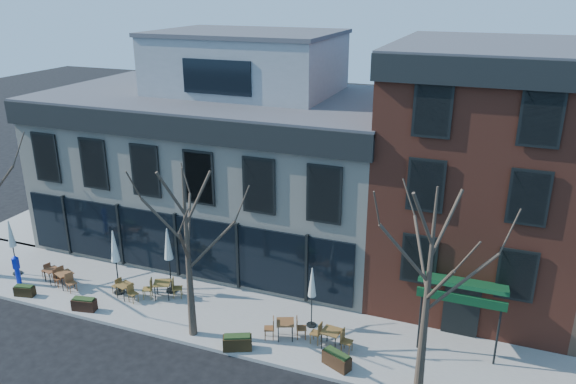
% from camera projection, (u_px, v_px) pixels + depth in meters
% --- Properties ---
extents(ground, '(120.00, 120.00, 0.00)m').
position_uv_depth(ground, '(180.00, 280.00, 27.16)').
color(ground, black).
rests_on(ground, ground).
extents(sidewalk_front, '(33.50, 4.70, 0.15)m').
position_uv_depth(sidewalk_front, '(219.00, 314.00, 24.15)').
color(sidewalk_front, gray).
rests_on(sidewalk_front, ground).
extents(sidewalk_side, '(4.50, 12.00, 0.15)m').
position_uv_depth(sidewalk_side, '(79.00, 205.00, 36.21)').
color(sidewalk_side, gray).
rests_on(sidewalk_side, ground).
extents(corner_building, '(18.39, 10.39, 11.10)m').
position_uv_depth(corner_building, '(226.00, 158.00, 29.94)').
color(corner_building, beige).
rests_on(corner_building, ground).
extents(red_brick_building, '(8.20, 11.78, 11.18)m').
position_uv_depth(red_brick_building, '(482.00, 169.00, 25.16)').
color(red_brick_building, brown).
rests_on(red_brick_building, ground).
extents(tree_mid, '(3.50, 3.55, 7.04)m').
position_uv_depth(tree_mid, '(188.00, 253.00, 21.42)').
color(tree_mid, '#382B21').
rests_on(tree_mid, sidewalk_front).
extents(tree_right, '(3.72, 3.77, 7.48)m').
position_uv_depth(tree_right, '(428.00, 291.00, 18.28)').
color(tree_right, '#382B21').
rests_on(tree_right, sidewalk_front).
extents(call_box, '(0.29, 0.29, 1.46)m').
position_uv_depth(call_box, '(17.00, 269.00, 26.25)').
color(call_box, '#0D20B2').
rests_on(call_box, sidewalk_front).
extents(cafe_set_0, '(1.60, 0.88, 0.82)m').
position_uv_depth(cafe_set_0, '(52.00, 274.00, 26.50)').
color(cafe_set_0, brown).
rests_on(cafe_set_0, sidewalk_front).
extents(cafe_set_1, '(1.70, 1.04, 0.88)m').
position_uv_depth(cafe_set_1, '(65.00, 278.00, 26.07)').
color(cafe_set_1, brown).
rests_on(cafe_set_1, sidewalk_front).
extents(cafe_set_2, '(1.61, 0.81, 0.83)m').
position_uv_depth(cafe_set_2, '(125.00, 289.00, 25.15)').
color(cafe_set_2, brown).
rests_on(cafe_set_2, sidewalk_front).
extents(cafe_set_3, '(1.81, 1.16, 0.95)m').
position_uv_depth(cafe_set_3, '(162.00, 288.00, 25.14)').
color(cafe_set_3, brown).
rests_on(cafe_set_3, sidewalk_front).
extents(cafe_set_4, '(1.76, 1.06, 0.91)m').
position_uv_depth(cafe_set_4, '(285.00, 328.00, 22.25)').
color(cafe_set_4, brown).
rests_on(cafe_set_4, sidewalk_front).
extents(cafe_set_5, '(1.77, 0.76, 0.92)m').
position_uv_depth(cafe_set_5, '(331.00, 337.00, 21.66)').
color(cafe_set_5, brown).
rests_on(cafe_set_5, sidewalk_front).
extents(umbrella_0, '(0.45, 0.45, 2.83)m').
position_uv_depth(umbrella_0, '(11.00, 236.00, 26.72)').
color(umbrella_0, black).
rests_on(umbrella_0, sidewalk_front).
extents(umbrella_1, '(0.50, 0.50, 3.10)m').
position_uv_depth(umbrella_1, '(114.00, 249.00, 24.96)').
color(umbrella_1, black).
rests_on(umbrella_1, sidewalk_front).
extents(umbrella_2, '(0.50, 0.50, 3.15)m').
position_uv_depth(umbrella_2, '(168.00, 247.00, 25.09)').
color(umbrella_2, black).
rests_on(umbrella_2, sidewalk_front).
extents(umbrella_4, '(0.43, 0.43, 2.67)m').
position_uv_depth(umbrella_4, '(312.00, 285.00, 22.57)').
color(umbrella_4, black).
rests_on(umbrella_4, sidewalk_front).
extents(planter_0, '(0.96, 0.55, 0.50)m').
position_uv_depth(planter_0, '(25.00, 291.00, 25.39)').
color(planter_0, black).
rests_on(planter_0, sidewalk_front).
extents(planter_1, '(1.09, 0.60, 0.58)m').
position_uv_depth(planter_1, '(84.00, 304.00, 24.24)').
color(planter_1, black).
rests_on(planter_1, sidewalk_front).
extents(planter_2, '(1.19, 0.86, 0.62)m').
position_uv_depth(planter_2, '(237.00, 342.00, 21.61)').
color(planter_2, '#302210').
rests_on(planter_2, sidewalk_front).
extents(planter_3, '(1.18, 0.85, 0.62)m').
position_uv_depth(planter_3, '(337.00, 359.00, 20.61)').
color(planter_3, '#331F11').
rests_on(planter_3, sidewalk_front).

